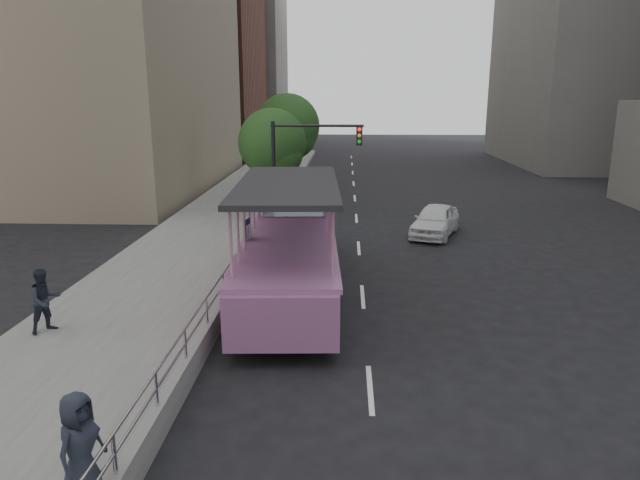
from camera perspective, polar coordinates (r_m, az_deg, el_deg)
ground at (r=14.97m, az=0.82°, el=-10.88°), size 160.00×160.00×0.00m
sidewalk at (r=25.10m, az=-11.69°, el=-0.29°), size 5.50×80.00×0.30m
kerb_wall at (r=16.98m, az=-9.61°, el=-6.17°), size 0.24×30.00×0.36m
guardrail at (r=16.76m, az=-9.70°, el=-4.05°), size 0.07×22.00×0.71m
duck_boat at (r=19.07m, az=-2.93°, el=-0.70°), size 3.42×11.71×3.85m
car at (r=26.90m, az=11.44°, el=1.96°), size 3.10×4.55×1.44m
pedestrian_mid at (r=16.61m, az=-25.80°, el=-5.45°), size 1.03×1.06×1.72m
pedestrian_far at (r=9.93m, az=-22.89°, el=-18.49°), size 0.79×0.99×1.77m
parking_sign at (r=18.04m, az=-7.19°, el=-0.91°), size 0.13×0.59×2.63m
traffic_signal at (r=26.27m, az=-2.06°, el=8.09°), size 4.20×0.32×5.20m
street_tree_near at (r=29.80m, az=-4.64°, el=9.42°), size 3.52×3.52×5.72m
street_tree_far at (r=35.69m, az=-3.12°, el=11.05°), size 3.97×3.97×6.45m
midrise_brick at (r=64.56m, az=-14.91°, el=19.85°), size 18.00×16.00×26.00m
midrise_stone_b at (r=79.32m, az=-9.79°, el=16.83°), size 16.00×14.00×20.00m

